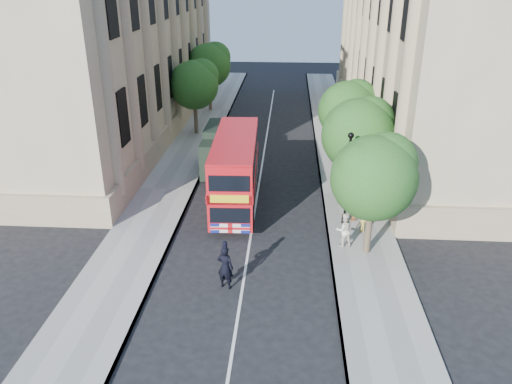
% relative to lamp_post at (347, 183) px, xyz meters
% --- Properties ---
extents(ground, '(120.00, 120.00, 0.00)m').
position_rel_lamp_post_xyz_m(ground, '(-5.00, -6.00, -2.51)').
color(ground, black).
rests_on(ground, ground).
extents(pavement_right, '(3.50, 80.00, 0.12)m').
position_rel_lamp_post_xyz_m(pavement_right, '(0.75, 4.00, -2.45)').
color(pavement_right, gray).
rests_on(pavement_right, ground).
extents(pavement_left, '(3.50, 80.00, 0.12)m').
position_rel_lamp_post_xyz_m(pavement_left, '(-10.75, 4.00, -2.45)').
color(pavement_left, gray).
rests_on(pavement_left, ground).
extents(building_right, '(12.00, 38.00, 18.00)m').
position_rel_lamp_post_xyz_m(building_right, '(8.80, 18.00, 6.49)').
color(building_right, tan).
rests_on(building_right, ground).
extents(building_left, '(12.00, 38.00, 18.00)m').
position_rel_lamp_post_xyz_m(building_left, '(-18.80, 18.00, 6.49)').
color(building_left, tan).
rests_on(building_left, ground).
extents(tree_right_near, '(4.00, 4.00, 6.08)m').
position_rel_lamp_post_xyz_m(tree_right_near, '(0.84, -2.97, 1.74)').
color(tree_right_near, '#473828').
rests_on(tree_right_near, ground).
extents(tree_right_mid, '(4.20, 4.20, 6.37)m').
position_rel_lamp_post_xyz_m(tree_right_mid, '(0.84, 3.03, 1.93)').
color(tree_right_mid, '#473828').
rests_on(tree_right_mid, ground).
extents(tree_right_far, '(4.00, 4.00, 6.15)m').
position_rel_lamp_post_xyz_m(tree_right_far, '(0.84, 9.03, 1.80)').
color(tree_right_far, '#473828').
rests_on(tree_right_far, ground).
extents(tree_left_far, '(4.00, 4.00, 6.30)m').
position_rel_lamp_post_xyz_m(tree_left_far, '(-10.96, 16.03, 1.93)').
color(tree_left_far, '#473828').
rests_on(tree_left_far, ground).
extents(tree_left_back, '(4.20, 4.20, 6.65)m').
position_rel_lamp_post_xyz_m(tree_left_back, '(-10.96, 24.03, 2.20)').
color(tree_left_back, '#473828').
rests_on(tree_left_back, ground).
extents(lamp_post, '(0.32, 0.32, 5.16)m').
position_rel_lamp_post_xyz_m(lamp_post, '(0.00, 0.00, 0.00)').
color(lamp_post, black).
rests_on(lamp_post, pavement_right).
extents(double_decker_bus, '(2.65, 8.87, 4.06)m').
position_rel_lamp_post_xyz_m(double_decker_bus, '(-6.17, 2.29, -0.27)').
color(double_decker_bus, '#B70C12').
rests_on(double_decker_bus, ground).
extents(box_van, '(2.28, 5.48, 3.12)m').
position_rel_lamp_post_xyz_m(box_van, '(-7.68, 7.46, -0.98)').
color(box_van, black).
rests_on(box_van, ground).
extents(police_constable, '(0.86, 0.70, 2.05)m').
position_rel_lamp_post_xyz_m(police_constable, '(-5.73, -6.28, -1.49)').
color(police_constable, black).
rests_on(police_constable, ground).
extents(woman_pedestrian, '(1.00, 0.85, 1.77)m').
position_rel_lamp_post_xyz_m(woman_pedestrian, '(-0.29, -2.46, -1.50)').
color(woman_pedestrian, silver).
rests_on(woman_pedestrian, pavement_right).
extents(child_a, '(0.67, 0.36, 1.08)m').
position_rel_lamp_post_xyz_m(child_a, '(0.56, 0.34, -1.85)').
color(child_a, orange).
rests_on(child_a, pavement_right).
extents(child_b, '(0.76, 0.60, 1.03)m').
position_rel_lamp_post_xyz_m(child_b, '(0.85, -0.92, -1.88)').
color(child_b, gold).
rests_on(child_b, pavement_right).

